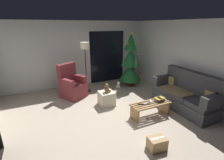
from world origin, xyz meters
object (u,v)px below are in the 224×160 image
remote_white (151,101)px  book_stack (160,99)px  remote_black (141,104)px  remote_silver (145,104)px  teddy_bear_chestnut (107,88)px  teddy_bear_cream_by_tree (118,86)px  cell_phone (159,98)px  christmas_tree (130,62)px  ottoman (107,98)px  armchair (72,86)px  remote_graphite (149,103)px  couch (185,95)px  coffee_table (150,107)px  cardboard_box_taped_mid_floor (157,143)px  floor_lamp (85,51)px

remote_white → book_stack: bearing=-176.9°
remote_black → remote_silver: bearing=99.6°
remote_black → teddy_bear_chestnut: 1.17m
remote_silver → teddy_bear_cream_by_tree: remote_silver is taller
remote_black → cell_phone: cell_phone is taller
book_stack → christmas_tree: christmas_tree is taller
christmas_tree → teddy_bear_cream_by_tree: 1.04m
remote_black → ottoman: bearing=-131.7°
armchair → ottoman: size_ratio=2.57×
armchair → ottoman: (0.81, -1.05, -0.19)m
remote_graphite → remote_white: same height
couch → remote_black: couch is taller
remote_silver → teddy_bear_cream_by_tree: size_ratio=0.55×
coffee_table → ottoman: (-0.80, 1.10, -0.04)m
ottoman → teddy_bear_cream_by_tree: size_ratio=1.54×
couch → ottoman: 2.32m
remote_black → remote_white: 0.35m
couch → remote_graphite: bearing=177.2°
remote_white → armchair: size_ratio=0.14×
coffee_table → remote_black: (-0.29, 0.04, 0.14)m
teddy_bear_cream_by_tree → coffee_table: bearing=-93.5°
ottoman → remote_black: bearing=-64.1°
coffee_table → teddy_bear_cream_by_tree: (0.13, 2.10, -0.13)m
book_stack → cardboard_box_taped_mid_floor: 1.46m
ottoman → cardboard_box_taped_mid_floor: bearing=-86.0°
cardboard_box_taped_mid_floor → teddy_bear_cream_by_tree: bearing=76.3°
christmas_tree → teddy_bear_cream_by_tree: size_ratio=7.46×
coffee_table → christmas_tree: christmas_tree is taller
remote_black → book_stack: size_ratio=0.57×
remote_graphite → floor_lamp: 2.81m
remote_black → cell_phone: size_ratio=1.08×
cell_phone → cardboard_box_taped_mid_floor: bearing=-130.5°
armchair → remote_white: bearing=-51.1°
coffee_table → couch: bearing=-2.5°
cell_phone → floor_lamp: bearing=119.6°
coffee_table → book_stack: (0.30, 0.00, 0.18)m
couch → cell_phone: couch is taller
remote_silver → teddy_bear_chestnut: size_ratio=0.55×
teddy_bear_chestnut → remote_silver: bearing=-60.0°
floor_lamp → cardboard_box_taped_mid_floor: size_ratio=4.74×
remote_white → book_stack: size_ratio=0.57×
ottoman → couch: bearing=-29.7°
christmas_tree → floor_lamp: size_ratio=1.19×
teddy_bear_cream_by_tree → remote_graphite: bearing=-94.8°
cell_phone → ottoman: 1.57m
armchair → teddy_bear_chestnut: (0.82, -1.05, 0.14)m
book_stack → floor_lamp: bearing=119.1°
teddy_bear_chestnut → teddy_bear_cream_by_tree: teddy_bear_chestnut is taller
couch → remote_graphite: size_ratio=12.46×
ottoman → floor_lamp: bearing=100.3°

